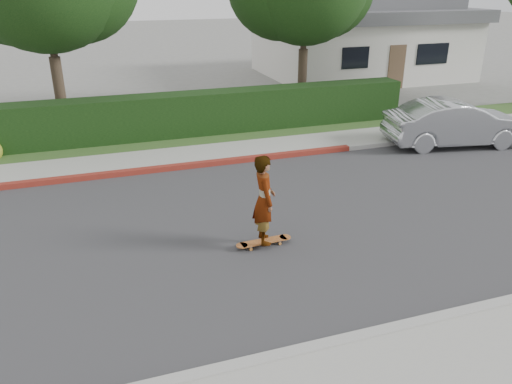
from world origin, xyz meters
TOP-DOWN VIEW (x-y plane):
  - ground at (0.00, 0.00)m, footprint 120.00×120.00m
  - road at (0.00, 0.00)m, footprint 60.00×8.00m
  - curb_far at (0.00, 4.10)m, footprint 60.00×0.20m
  - curb_red_section at (-5.00, 4.10)m, footprint 12.00×0.21m
  - sidewalk_far at (0.00, 5.00)m, footprint 60.00×1.60m
  - planting_strip at (0.00, 6.60)m, footprint 60.00×1.60m
  - hedge at (-3.00, 7.20)m, footprint 15.00×1.00m
  - house at (8.00, 16.00)m, footprint 10.60×8.60m
  - skateboard at (-3.58, -0.88)m, footprint 1.20×0.30m
  - skateboarder at (-3.58, -0.88)m, footprint 0.51×0.71m
  - car_silver at (4.51, 3.49)m, footprint 4.69×2.34m

SIDE VIEW (x-z plane):
  - ground at x=0.00m, z-range 0.00..0.00m
  - road at x=0.00m, z-range 0.00..0.01m
  - planting_strip at x=0.00m, z-range 0.00..0.10m
  - sidewalk_far at x=0.00m, z-range 0.00..0.12m
  - curb_far at x=0.00m, z-range 0.00..0.15m
  - curb_red_section at x=-5.00m, z-range 0.00..0.15m
  - skateboard at x=-3.58m, z-range 0.05..0.16m
  - car_silver at x=4.51m, z-range 0.00..1.48m
  - hedge at x=-3.00m, z-range 0.00..1.50m
  - skateboarder at x=-3.58m, z-range 0.12..1.96m
  - house at x=8.00m, z-range -0.05..4.25m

